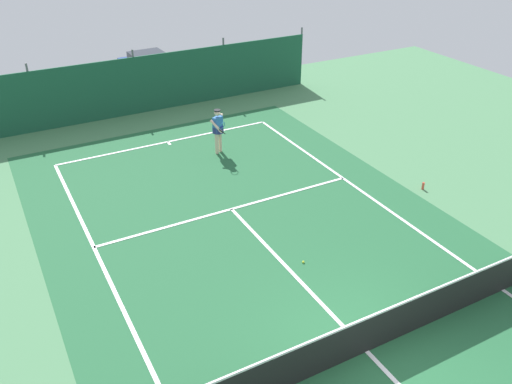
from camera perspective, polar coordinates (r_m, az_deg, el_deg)
name	(u,v)px	position (r m, az deg, el deg)	size (l,w,h in m)	color
ground_plane	(366,351)	(11.86, 11.68, -16.27)	(36.00, 36.00, 0.00)	#4C8456
court_surface	(366,351)	(11.86, 11.68, -16.26)	(11.02, 26.60, 0.01)	#236038
tennis_net	(369,333)	(11.51, 11.94, -14.50)	(10.12, 0.10, 1.10)	black
back_fence	(135,94)	(23.83, -12.80, 10.09)	(16.30, 0.98, 2.70)	#195138
tennis_player	(218,128)	(19.15, -4.06, 6.81)	(0.56, 0.83, 1.64)	beige
tennis_ball_near_player	(303,262)	(13.91, 5.06, -7.43)	(0.07, 0.07, 0.07)	#CCDB33
parked_car	(151,72)	(26.18, -11.14, 12.44)	(2.15, 4.27, 1.68)	navy
water_bottle	(423,186)	(17.86, 17.36, 0.63)	(0.08, 0.08, 0.24)	#D84C38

